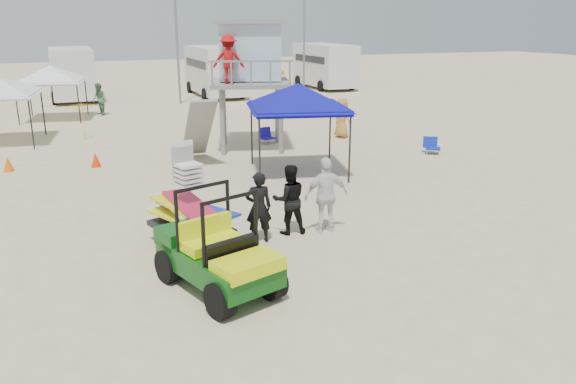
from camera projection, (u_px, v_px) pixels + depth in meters
name	position (u px, v px, depth m)	size (l,w,h in m)	color
ground	(326.00, 313.00, 9.75)	(140.00, 140.00, 0.00)	beige
utility_cart	(217.00, 246.00, 10.33)	(1.97, 2.79, 1.92)	#0B470F
surf_trailer	(190.00, 210.00, 12.41)	(1.75, 2.45, 2.12)	black
man_left	(259.00, 207.00, 12.70)	(0.60, 0.40, 1.65)	black
man_mid	(289.00, 199.00, 13.22)	(0.82, 0.64, 1.68)	black
man_right	(326.00, 195.00, 13.28)	(1.07, 0.45, 1.83)	white
lifeguard_tower	(247.00, 57.00, 21.50)	(3.76, 3.76, 4.80)	gray
canopy_blue	(298.00, 88.00, 17.98)	(3.58, 3.58, 3.37)	black
canopy_white_c	(50.00, 68.00, 28.32)	(3.50, 3.50, 3.16)	black
umbrella_b	(84.00, 121.00, 23.89)	(1.76, 1.80, 1.62)	yellow
cone_near	(8.00, 164.00, 18.95)	(0.34, 0.34, 0.50)	#FF5C08
cone_far	(96.00, 160.00, 19.54)	(0.34, 0.34, 0.50)	red
beach_chair_b	(266.00, 135.00, 23.42)	(0.64, 0.70, 0.64)	#2010B6
beach_chair_c	(431.00, 145.00, 21.52)	(0.73, 0.82, 0.64)	#0E239D
rv_mid_left	(72.00, 71.00, 36.09)	(2.65, 6.50, 3.25)	silver
rv_mid_right	(214.00, 69.00, 37.99)	(2.64, 7.00, 3.25)	silver
rv_far_right	(324.00, 64.00, 42.55)	(2.64, 6.60, 3.25)	silver
light_pole_left	(177.00, 37.00, 33.62)	(0.14, 0.14, 8.00)	slate
light_pole_right	(304.00, 35.00, 38.18)	(0.14, 0.14, 8.00)	slate
distant_beachgoers	(220.00, 100.00, 29.84)	(13.23, 15.68, 1.74)	#B47D33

